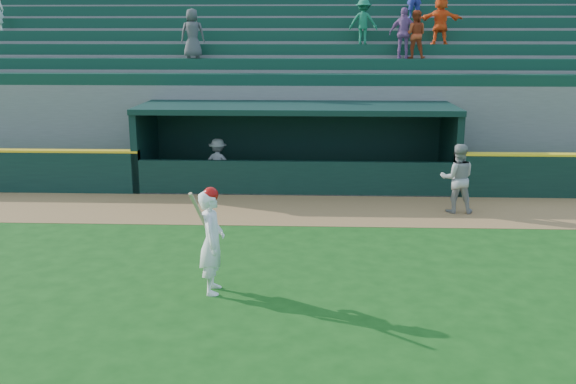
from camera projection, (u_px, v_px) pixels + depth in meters
The scene contains 7 objects.
ground at pixel (284, 279), 12.16m from camera, with size 120.00×120.00×0.00m, color #144511.
warning_track at pixel (293, 210), 16.91m from camera, with size 40.00×3.00×0.01m, color olive.
dugout_player_front at pixel (457, 178), 16.48m from camera, with size 0.87×0.68×1.80m, color #989793.
dugout_player_inside at pixel (218, 163), 19.26m from camera, with size 0.95×0.55×1.48m, color #9C9C97.
dugout at pixel (297, 140), 19.60m from camera, with size 9.40×2.80×2.46m.
stands at pixel (301, 92), 23.77m from camera, with size 34.50×6.25×7.61m.
batter_at_plate at pixel (212, 240), 11.33m from camera, with size 0.55×0.82×1.95m.
Camera 1 is at (0.54, -11.40, 4.52)m, focal length 40.00 mm.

